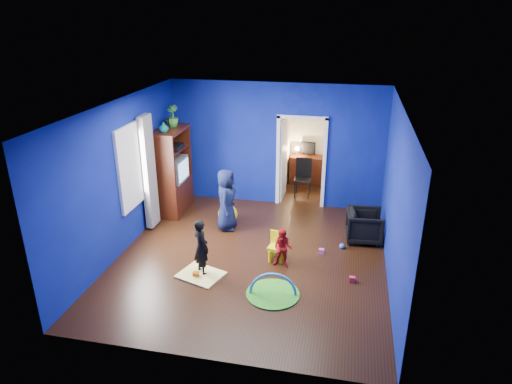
% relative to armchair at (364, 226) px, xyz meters
% --- Properties ---
extents(floor, '(5.00, 5.50, 0.01)m').
position_rel_armchair_xyz_m(floor, '(-2.10, -1.19, -0.33)').
color(floor, black).
rests_on(floor, ground).
extents(ceiling, '(5.00, 5.50, 0.01)m').
position_rel_armchair_xyz_m(ceiling, '(-2.10, -1.19, 2.57)').
color(ceiling, white).
rests_on(ceiling, wall_back).
extents(wall_back, '(5.00, 0.02, 2.90)m').
position_rel_armchair_xyz_m(wall_back, '(-2.10, 1.56, 1.12)').
color(wall_back, navy).
rests_on(wall_back, floor).
extents(wall_front, '(5.00, 0.02, 2.90)m').
position_rel_armchair_xyz_m(wall_front, '(-2.10, -3.94, 1.12)').
color(wall_front, navy).
rests_on(wall_front, floor).
extents(wall_left, '(0.02, 5.50, 2.90)m').
position_rel_armchair_xyz_m(wall_left, '(-4.60, -1.19, 1.12)').
color(wall_left, navy).
rests_on(wall_left, floor).
extents(wall_right, '(0.02, 5.50, 2.90)m').
position_rel_armchair_xyz_m(wall_right, '(0.40, -1.19, 1.12)').
color(wall_right, navy).
rests_on(wall_right, floor).
extents(alcove, '(1.00, 1.75, 2.50)m').
position_rel_armchair_xyz_m(alcove, '(-1.50, 2.44, 0.92)').
color(alcove, silver).
rests_on(alcove, floor).
extents(armchair, '(0.76, 0.74, 0.65)m').
position_rel_armchair_xyz_m(armchair, '(0.00, 0.00, 0.00)').
color(armchair, black).
rests_on(armchair, floor).
extents(child_black, '(0.45, 0.44, 1.05)m').
position_rel_armchair_xyz_m(child_black, '(-2.84, -1.87, 0.20)').
color(child_black, black).
rests_on(child_black, floor).
extents(child_navy, '(0.48, 0.69, 1.34)m').
position_rel_armchair_xyz_m(child_navy, '(-2.88, -0.06, 0.35)').
color(child_navy, '#0F1A3A').
rests_on(child_navy, floor).
extents(toddler_red, '(0.39, 0.31, 0.75)m').
position_rel_armchair_xyz_m(toddler_red, '(-1.47, -1.35, 0.05)').
color(toddler_red, red).
rests_on(toddler_red, floor).
extents(vase, '(0.26, 0.26, 0.22)m').
position_rel_armchair_xyz_m(vase, '(-4.32, 0.31, 1.74)').
color(vase, '#0C5661').
rests_on(vase, tv_armoire).
extents(potted_plant, '(0.29, 0.29, 0.48)m').
position_rel_armchair_xyz_m(potted_plant, '(-4.32, 0.83, 1.87)').
color(potted_plant, '#388E33').
rests_on(potted_plant, tv_armoire).
extents(tv_armoire, '(0.58, 1.14, 1.96)m').
position_rel_armchair_xyz_m(tv_armoire, '(-4.32, 0.61, 0.65)').
color(tv_armoire, '#41110A').
rests_on(tv_armoire, floor).
extents(crt_tv, '(0.46, 0.70, 0.54)m').
position_rel_armchair_xyz_m(crt_tv, '(-4.28, 0.61, 0.69)').
color(crt_tv, silver).
rests_on(crt_tv, tv_armoire).
extents(yellow_blanket, '(0.90, 0.81, 0.03)m').
position_rel_armchair_xyz_m(yellow_blanket, '(-2.84, -1.97, -0.31)').
color(yellow_blanket, '#F2E07A').
rests_on(yellow_blanket, floor).
extents(hopper_ball, '(0.43, 0.43, 0.43)m').
position_rel_armchair_xyz_m(hopper_ball, '(-2.93, 0.19, -0.11)').
color(hopper_ball, yellow).
rests_on(hopper_ball, floor).
extents(kid_chair, '(0.33, 0.33, 0.50)m').
position_rel_armchair_xyz_m(kid_chair, '(-1.62, -1.15, -0.08)').
color(kid_chair, yellow).
rests_on(kid_chair, floor).
extents(play_mat, '(0.89, 0.89, 0.02)m').
position_rel_armchair_xyz_m(play_mat, '(-1.49, -2.27, -0.31)').
color(play_mat, green).
rests_on(play_mat, floor).
extents(toy_arch, '(0.80, 0.14, 0.80)m').
position_rel_armchair_xyz_m(toy_arch, '(-1.49, -2.27, -0.31)').
color(toy_arch, '#3F8CD8').
rests_on(toy_arch, floor).
extents(window_left, '(0.03, 0.95, 1.55)m').
position_rel_armchair_xyz_m(window_left, '(-4.58, -0.84, 1.22)').
color(window_left, white).
rests_on(window_left, wall_left).
extents(curtain, '(0.14, 0.42, 2.40)m').
position_rel_armchair_xyz_m(curtain, '(-4.47, -0.29, 0.92)').
color(curtain, slate).
rests_on(curtain, floor).
extents(doorway, '(1.16, 0.10, 2.10)m').
position_rel_armchair_xyz_m(doorway, '(-1.50, 1.56, 0.72)').
color(doorway, white).
rests_on(doorway, floor).
extents(study_desk, '(0.88, 0.44, 0.75)m').
position_rel_armchair_xyz_m(study_desk, '(-1.50, 3.07, 0.05)').
color(study_desk, '#3D140A').
rests_on(study_desk, floor).
extents(desk_monitor, '(0.40, 0.05, 0.32)m').
position_rel_armchair_xyz_m(desk_monitor, '(-1.50, 3.19, 0.62)').
color(desk_monitor, black).
rests_on(desk_monitor, study_desk).
extents(desk_lamp, '(0.14, 0.14, 0.14)m').
position_rel_armchair_xyz_m(desk_lamp, '(-1.78, 3.13, 0.60)').
color(desk_lamp, '#FFD88C').
rests_on(desk_lamp, study_desk).
extents(folding_chair, '(0.40, 0.40, 0.92)m').
position_rel_armchair_xyz_m(folding_chair, '(-1.50, 2.11, 0.13)').
color(folding_chair, black).
rests_on(folding_chair, floor).
extents(book_shelf, '(0.88, 0.24, 0.04)m').
position_rel_armchair_xyz_m(book_shelf, '(-1.50, 3.18, 1.69)').
color(book_shelf, white).
rests_on(book_shelf, study_desk).
extents(toy_0, '(0.10, 0.08, 0.10)m').
position_rel_armchair_xyz_m(toy_0, '(-0.20, -1.62, -0.28)').
color(toy_0, red).
rests_on(toy_0, floor).
extents(toy_1, '(0.11, 0.11, 0.11)m').
position_rel_armchair_xyz_m(toy_1, '(-0.41, -0.45, -0.27)').
color(toy_1, blue).
rests_on(toy_1, floor).
extents(toy_2, '(0.10, 0.08, 0.10)m').
position_rel_armchair_xyz_m(toy_2, '(-2.91, -2.03, -0.28)').
color(toy_2, '#DB590B').
rests_on(toy_2, floor).
extents(toy_3, '(0.11, 0.11, 0.11)m').
position_rel_armchair_xyz_m(toy_3, '(-1.64, -0.92, -0.27)').
color(toy_3, green).
rests_on(toy_3, floor).
extents(toy_4, '(0.10, 0.08, 0.10)m').
position_rel_armchair_xyz_m(toy_4, '(-0.80, -0.73, -0.28)').
color(toy_4, '#CF4DA6').
rests_on(toy_4, floor).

